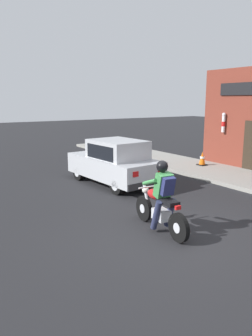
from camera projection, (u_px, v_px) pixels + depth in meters
ground_plane at (170, 233)px, 7.29m from camera, size 80.00×80.00×0.00m
sidewalk_curb at (227, 175)px, 12.66m from camera, size 2.60×22.00×0.14m
motorcycle_with_rider at (161, 202)px, 7.29m from camera, size 0.60×2.02×1.62m
car_hatchback at (115, 163)px, 11.42m from camera, size 1.91×3.89×1.57m
traffic_cone at (202, 159)px, 14.12m from camera, size 0.36×0.36×0.60m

